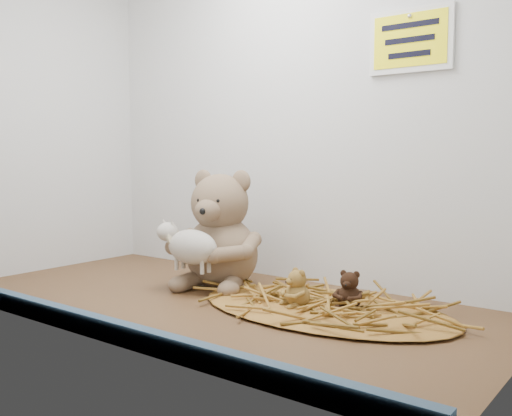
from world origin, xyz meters
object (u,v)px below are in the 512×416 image
Objects in this scene: toy_lamb at (192,247)px; mini_teddy_brown at (350,288)px; mini_teddy_tan at (298,286)px; main_teddy at (221,228)px.

toy_lamb reaches higher than mini_teddy_brown.
mini_teddy_tan is (26.25, 2.60, -5.67)cm from toy_lamb.
mini_teddy_tan is at bearing -30.26° from main_teddy.
main_teddy reaches higher than toy_lamb.
toy_lamb reaches higher than mini_teddy_tan.
main_teddy is 3.70× the size of mini_teddy_brown.
main_teddy is 1.63× the size of toy_lamb.
main_teddy is 36.19cm from mini_teddy_brown.
mini_teddy_brown is at bearing 12.62° from toy_lamb.
main_teddy is 28.65cm from mini_teddy_tan.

